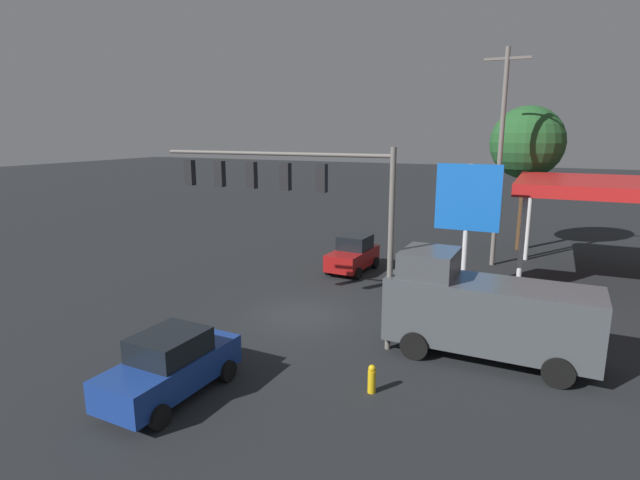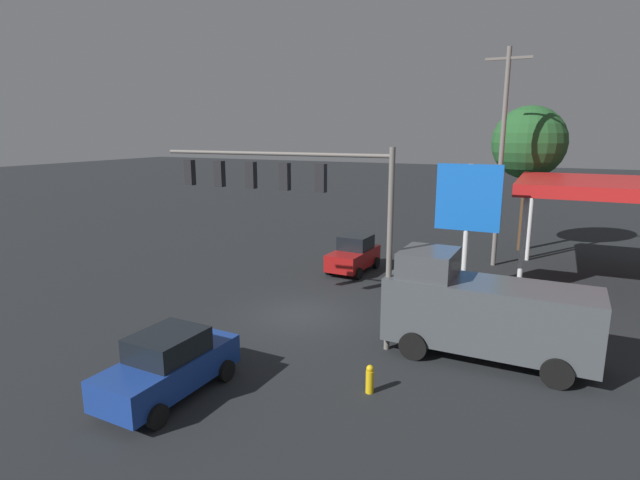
% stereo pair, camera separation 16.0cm
% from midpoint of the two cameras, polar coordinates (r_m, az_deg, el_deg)
% --- Properties ---
extents(ground_plane, '(200.00, 200.00, 0.00)m').
position_cam_midpoint_polar(ground_plane, '(21.32, -2.11, -8.51)').
color(ground_plane, black).
extents(traffic_signal_assembly, '(9.42, 0.43, 7.08)m').
position_cam_midpoint_polar(traffic_signal_assembly, '(18.41, -3.57, 5.77)').
color(traffic_signal_assembly, slate).
rests_on(traffic_signal_assembly, ground).
extents(utility_pole, '(2.40, 0.26, 11.98)m').
position_cam_midpoint_polar(utility_pole, '(29.71, 20.17, 9.08)').
color(utility_pole, slate).
rests_on(utility_pole, ground).
extents(gas_station_canopy, '(8.58, 7.90, 5.22)m').
position_cam_midpoint_polar(gas_station_canopy, '(28.55, 30.55, 5.15)').
color(gas_station_canopy, red).
rests_on(gas_station_canopy, ground).
extents(price_sign, '(2.81, 0.27, 6.19)m').
position_cam_midpoint_polar(price_sign, '(23.04, 16.77, 4.07)').
color(price_sign, silver).
rests_on(price_sign, ground).
extents(delivery_truck, '(6.84, 2.65, 3.58)m').
position_cam_midpoint_polar(delivery_truck, '(17.79, 18.38, -7.66)').
color(delivery_truck, '#474C51').
rests_on(delivery_truck, ground).
extents(sedan_far, '(2.20, 4.47, 1.93)m').
position_cam_midpoint_polar(sedan_far, '(15.54, -16.58, -13.49)').
color(sedan_far, navy).
rests_on(sedan_far, ground).
extents(hatchback_crossing, '(2.11, 3.88, 1.97)m').
position_cam_midpoint_polar(hatchback_crossing, '(27.53, 4.06, -1.65)').
color(hatchback_crossing, maroon).
rests_on(hatchback_crossing, ground).
extents(street_tree, '(4.52, 4.52, 9.15)m').
position_cam_midpoint_polar(street_tree, '(34.26, 22.89, 10.18)').
color(street_tree, '#4C331E').
rests_on(street_tree, ground).
extents(fire_hydrant, '(0.24, 0.24, 0.88)m').
position_cam_midpoint_polar(fire_hydrant, '(15.33, 6.02, -15.52)').
color(fire_hydrant, gold).
rests_on(fire_hydrant, ground).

